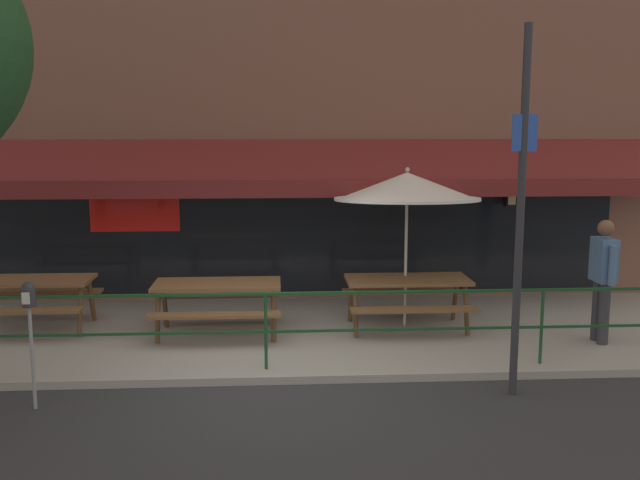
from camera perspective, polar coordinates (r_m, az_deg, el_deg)
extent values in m
plane|color=#2D2D30|center=(8.71, -4.34, -11.52)|extent=(120.00, 120.00, 0.00)
cube|color=#9E998E|center=(10.59, -4.19, -7.47)|extent=(15.00, 4.00, 0.10)
cube|color=brown|center=(12.46, -4.29, 14.17)|extent=(15.00, 0.50, 8.35)
cube|color=black|center=(12.26, -4.15, 1.03)|extent=(12.00, 0.02, 2.30)
cube|color=red|center=(12.44, -14.59, 2.26)|extent=(1.50, 0.02, 0.70)
cube|color=maroon|center=(11.62, -4.24, 6.28)|extent=(13.80, 0.92, 0.70)
cube|color=maroon|center=(11.14, -4.25, 4.10)|extent=(13.80, 0.08, 0.28)
cube|color=black|center=(12.70, 14.81, 4.11)|extent=(0.04, 0.28, 0.04)
cube|color=black|center=(12.58, 14.98, 3.24)|extent=(0.18, 0.18, 0.28)
cube|color=beige|center=(12.58, 14.98, 3.24)|extent=(0.13, 0.19, 0.20)
cylinder|color=#194723|center=(8.81, -4.36, -7.33)|extent=(0.04, 0.04, 0.95)
cylinder|color=#194723|center=(9.41, 17.30, -6.66)|extent=(0.04, 0.04, 0.95)
cube|color=#194723|center=(8.69, -4.39, -4.33)|extent=(13.80, 0.04, 0.04)
cube|color=#194723|center=(8.81, -4.36, -7.33)|extent=(13.80, 0.03, 0.03)
cube|color=brown|center=(11.22, -22.28, -3.03)|extent=(1.80, 0.80, 0.05)
cube|color=brown|center=(10.75, -23.17, -5.23)|extent=(1.80, 0.26, 0.04)
cube|color=brown|center=(11.82, -21.29, -3.87)|extent=(1.80, 0.26, 0.04)
cylinder|color=brown|center=(10.77, -18.65, -5.33)|extent=(0.07, 0.30, 0.73)
cylinder|color=brown|center=(11.37, -17.82, -4.54)|extent=(0.07, 0.30, 0.73)
cube|color=brown|center=(10.26, -8.22, -3.52)|extent=(1.80, 0.80, 0.05)
cube|color=brown|center=(9.77, -8.46, -5.97)|extent=(1.80, 0.26, 0.04)
cube|color=brown|center=(10.89, -7.94, -4.40)|extent=(1.80, 0.26, 0.04)
cylinder|color=brown|center=(10.00, -3.73, -5.95)|extent=(0.07, 0.30, 0.73)
cylinder|color=brown|center=(10.62, -3.72, -5.06)|extent=(0.07, 0.30, 0.73)
cylinder|color=brown|center=(10.14, -12.86, -5.96)|extent=(0.07, 0.30, 0.73)
cylinder|color=brown|center=(10.75, -12.31, -5.08)|extent=(0.07, 0.30, 0.73)
cube|color=brown|center=(10.53, 7.02, -3.17)|extent=(1.80, 0.80, 0.05)
cube|color=brown|center=(10.05, 7.59, -5.54)|extent=(1.80, 0.26, 0.04)
cube|color=brown|center=(11.15, 6.45, -4.05)|extent=(1.80, 0.26, 0.04)
cylinder|color=brown|center=(10.49, 11.62, -5.42)|extent=(0.07, 0.30, 0.73)
cylinder|color=brown|center=(11.09, 10.77, -4.60)|extent=(0.07, 0.30, 0.73)
cylinder|color=brown|center=(10.19, 2.86, -5.66)|extent=(0.07, 0.30, 0.73)
cylinder|color=brown|center=(10.81, 2.49, -4.80)|extent=(0.07, 0.30, 0.73)
cylinder|color=#B7B2A8|center=(10.63, 6.89, -0.80)|extent=(0.04, 0.04, 2.30)
cone|color=silver|center=(10.51, 6.98, 4.31)|extent=(2.10, 2.12, 0.50)
cylinder|color=white|center=(10.53, 6.96, 3.28)|extent=(2.14, 2.14, 0.14)
sphere|color=#B7B2A8|center=(10.49, 7.01, 5.61)|extent=(0.07, 0.07, 0.07)
cylinder|color=#333338|center=(10.71, 21.30, -5.23)|extent=(0.15, 0.15, 0.86)
cylinder|color=#333338|center=(10.53, 21.76, -5.49)|extent=(0.15, 0.15, 0.86)
cube|color=#4C709E|center=(10.47, 21.76, -1.48)|extent=(0.24, 0.40, 0.60)
cylinder|color=#4C709E|center=(10.71, 21.16, -1.39)|extent=(0.10, 0.10, 0.54)
cylinder|color=#4C709E|center=(10.24, 22.37, -1.91)|extent=(0.10, 0.10, 0.54)
sphere|color=brown|center=(10.40, 21.90, 0.90)|extent=(0.22, 0.22, 0.22)
cylinder|color=gray|center=(8.43, -22.02, -8.75)|extent=(0.04, 0.04, 1.15)
cylinder|color=#2D2D33|center=(8.26, -22.30, -4.28)|extent=(0.15, 0.15, 0.20)
sphere|color=#2D2D33|center=(8.24, -22.34, -3.60)|extent=(0.14, 0.14, 0.14)
cube|color=silver|center=(8.18, -22.48, -4.34)|extent=(0.08, 0.01, 0.13)
cylinder|color=#2D2D33|center=(8.22, 15.72, 1.87)|extent=(0.09, 0.09, 4.16)
cube|color=blue|center=(8.15, 16.05, 8.25)|extent=(0.28, 0.02, 0.40)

